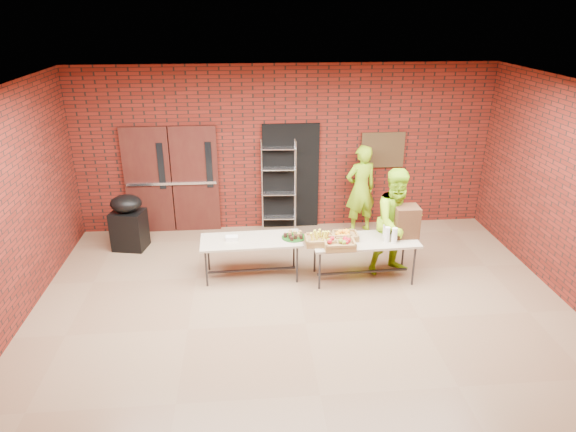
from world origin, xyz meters
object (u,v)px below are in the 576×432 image
object	(u,v)px
coffee_dispenser	(406,221)
volunteer_woman	(361,189)
wire_rack	(279,186)
covered_grill	(128,222)
table_left	(251,243)
volunteer_man	(397,222)
table_right	(364,243)

from	to	relation	value
coffee_dispenser	volunteer_woman	distance (m)	1.81
wire_rack	covered_grill	xyz separation A→B (m)	(-2.79, -0.62, -0.39)
table_left	covered_grill	distance (m)	2.54
volunteer_woman	volunteer_man	distance (m)	1.70
table_left	volunteer_woman	size ratio (longest dim) A/B	0.94
wire_rack	table_right	xyz separation A→B (m)	(1.23, -2.10, -0.27)
covered_grill	volunteer_woman	size ratio (longest dim) A/B	0.59
table_left	wire_rack	bearing A→B (deg)	70.87
wire_rack	table_left	xyz separation A→B (m)	(-0.58, -1.88, -0.30)
coffee_dispenser	covered_grill	distance (m)	4.92
table_left	table_right	distance (m)	1.82
wire_rack	coffee_dispenser	world-z (taller)	wire_rack
table_right	volunteer_man	distance (m)	0.66
wire_rack	table_left	bearing A→B (deg)	-103.28
coffee_dispenser	volunteer_man	size ratio (longest dim) A/B	0.28
wire_rack	coffee_dispenser	bearing A→B (deg)	-42.32
volunteer_woman	table_right	bearing A→B (deg)	63.47
table_left	volunteer_woman	xyz separation A→B (m)	(2.15, 1.66, 0.26)
coffee_dispenser	volunteer_woman	world-z (taller)	volunteer_woman
volunteer_woman	table_left	bearing A→B (deg)	21.36
wire_rack	table_left	distance (m)	1.99
table_left	coffee_dispenser	bearing A→B (deg)	-4.83
table_right	volunteer_woman	distance (m)	1.93
table_left	coffee_dispenser	xyz separation A→B (m)	(2.50, -0.12, 0.34)
table_left	volunteer_man	world-z (taller)	volunteer_man
volunteer_woman	volunteer_man	xyz separation A→B (m)	(0.23, -1.69, 0.03)
covered_grill	wire_rack	bearing A→B (deg)	24.34
covered_grill	volunteer_woman	bearing A→B (deg)	17.02
table_left	coffee_dispenser	distance (m)	2.52
table_right	covered_grill	bearing A→B (deg)	157.71
volunteer_woman	covered_grill	bearing A→B (deg)	-10.99
wire_rack	table_right	world-z (taller)	wire_rack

